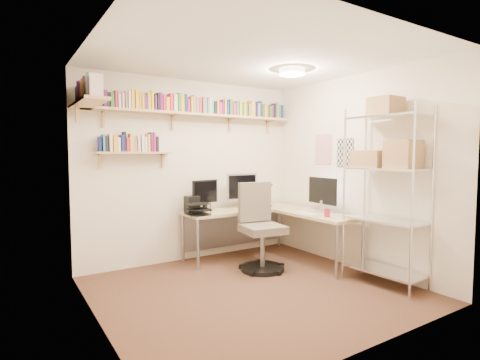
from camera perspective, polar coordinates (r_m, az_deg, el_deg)
name	(u,v)px	position (r m, az deg, el deg)	size (l,w,h in m)	color
ground	(253,290)	(4.27, 1.97, -16.34)	(3.20, 3.20, 0.00)	#42291C
room_shell	(253,148)	(4.01, 2.06, 4.91)	(3.24, 3.04, 2.52)	beige
wall_shelves	(170,112)	(4.98, -10.68, 10.20)	(3.12, 1.09, 0.80)	tan
corner_desk	(255,211)	(5.25, 2.29, -4.77)	(1.85, 1.76, 1.20)	tan
office_chair	(260,233)	(4.85, 3.10, -8.09)	(0.59, 0.60, 1.11)	black
wire_rack	(387,160)	(4.49, 21.48, 2.89)	(0.48, 0.89, 2.11)	silver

